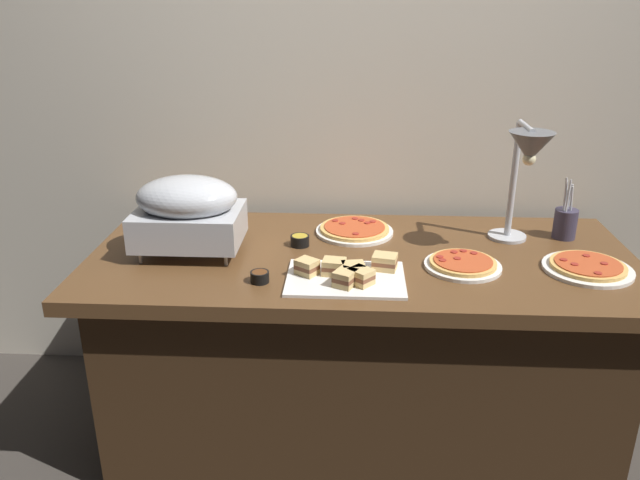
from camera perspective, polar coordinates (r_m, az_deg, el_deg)
The scene contains 12 objects.
ground_plane at distance 2.60m, azimuth 3.37°, elevation -16.87°, with size 8.00×8.00×0.00m, color #38332D.
back_wall at distance 2.57m, azimuth 3.97°, elevation 12.21°, with size 4.40×0.04×2.40m, color beige.
buffet_table at distance 2.38m, azimuth 3.57°, elevation -9.61°, with size 1.90×0.84×0.76m.
chafing_dish at distance 2.22m, azimuth -11.85°, elevation 2.60°, with size 0.36×0.27×0.27m.
heat_lamp at distance 2.23m, azimuth 18.18°, elevation 7.05°, with size 0.15×0.31×0.44m.
pizza_plate_front at distance 2.40m, azimuth 3.14°, elevation 0.93°, with size 0.29×0.29×0.03m.
pizza_plate_center at distance 2.25m, azimuth 23.04°, elevation -2.28°, with size 0.29×0.29×0.03m.
pizza_plate_raised_stand at distance 2.15m, azimuth 12.77°, elevation -2.14°, with size 0.26×0.26×0.03m.
sandwich_platter at distance 2.01m, azimuth 2.53°, elevation -3.06°, with size 0.38×0.27×0.06m.
sauce_cup_near at distance 2.27m, azimuth -1.83°, elevation -0.02°, with size 0.07×0.07×0.04m.
sauce_cup_far at distance 2.00m, azimuth -5.47°, elevation -3.30°, with size 0.06×0.06×0.04m.
utensil_holder at distance 2.50m, azimuth 21.28°, elevation 1.48°, with size 0.08×0.08×0.23m.
Camera 1 is at (-0.03, -2.04, 1.62)m, focal length 35.40 mm.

